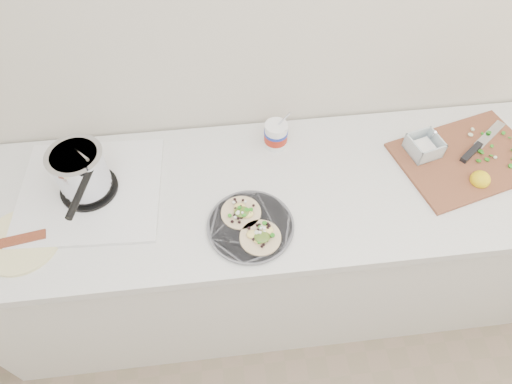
{
  "coord_description": "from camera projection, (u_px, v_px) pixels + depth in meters",
  "views": [
    {
      "loc": [
        -0.21,
        0.45,
        2.19
      ],
      "look_at": [
        -0.1,
        1.36,
        0.96
      ],
      "focal_mm": 32.0,
      "sensor_mm": 36.0,
      "label": 1
    }
  ],
  "objects": [
    {
      "name": "cutboard",
      "position": [
        464.0,
        155.0,
        1.68
      ],
      "size": [
        0.57,
        0.46,
        0.08
      ],
      "rotation": [
        0.0,
        0.0,
        0.26
      ],
      "color": "brown",
      "rests_on": "counter"
    },
    {
      "name": "bacon_plate",
      "position": [
        21.0,
        241.0,
        1.48
      ],
      "size": [
        0.25,
        0.25,
        0.02
      ],
      "rotation": [
        0.0,
        0.0,
        0.16
      ],
      "color": "beige",
      "rests_on": "counter"
    },
    {
      "name": "tub",
      "position": [
        277.0,
        133.0,
        1.69
      ],
      "size": [
        0.09,
        0.09,
        0.2
      ],
      "rotation": [
        0.0,
        0.0,
        -0.39
      ],
      "color": "white",
      "rests_on": "counter"
    },
    {
      "name": "taco_plate",
      "position": [
        250.0,
        225.0,
        1.5
      ],
      "size": [
        0.29,
        0.29,
        0.04
      ],
      "rotation": [
        0.0,
        0.0,
        0.2
      ],
      "color": "#55555B",
      "rests_on": "counter"
    },
    {
      "name": "stove",
      "position": [
        84.0,
        178.0,
        1.54
      ],
      "size": [
        0.51,
        0.47,
        0.24
      ],
      "rotation": [
        0.0,
        0.0,
        -0.05
      ],
      "color": "silver",
      "rests_on": "counter"
    },
    {
      "name": "counter",
      "position": [
        277.0,
        246.0,
        1.98
      ],
      "size": [
        2.44,
        0.66,
        0.9
      ],
      "color": "white",
      "rests_on": "ground"
    }
  ]
}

